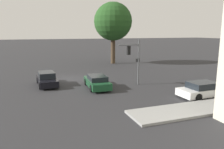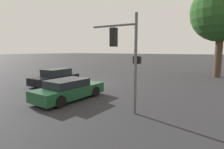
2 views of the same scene
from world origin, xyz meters
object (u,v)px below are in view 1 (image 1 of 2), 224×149
Objects in this scene: street_tree at (113,22)px; parked_car_0 at (203,90)px; traffic_signal at (133,56)px; crossing_car_0 at (97,82)px; crossing_car_1 at (47,79)px.

parked_car_0 is (21.72, 0.24, -6.59)m from street_tree.
parked_car_0 is (6.00, 3.83, -2.46)m from traffic_signal.
crossing_car_1 is (-2.85, -4.63, 0.03)m from crossing_car_0.
street_tree is 18.55m from crossing_car_0.
traffic_signal is at bearing -88.63° from crossing_car_0.
street_tree reaches higher than crossing_car_1.
parked_car_0 is at bearing -125.48° from crossing_car_0.
traffic_signal is 7.53m from parked_car_0.
parked_car_0 is at bearing 51.16° from crossing_car_1.
street_tree is 16.65m from traffic_signal.
crossing_car_0 is at bearing 55.38° from crossing_car_1.
street_tree is 2.26× the size of crossing_car_0.
street_tree is at bearing 89.28° from parked_car_0.
crossing_car_0 is at bearing -25.64° from street_tree.
parked_car_0 reaches higher than crossing_car_0.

